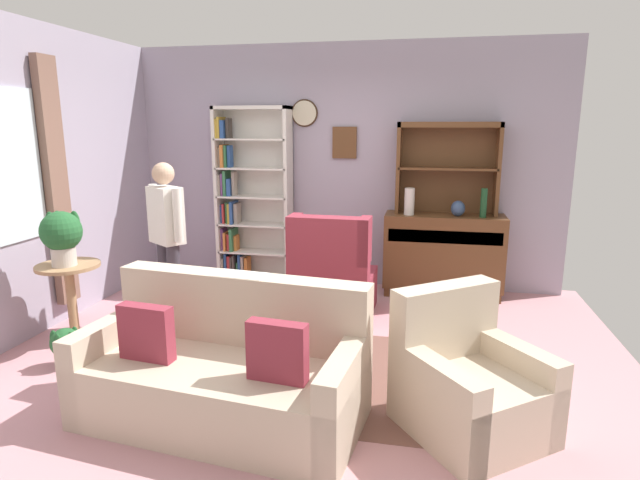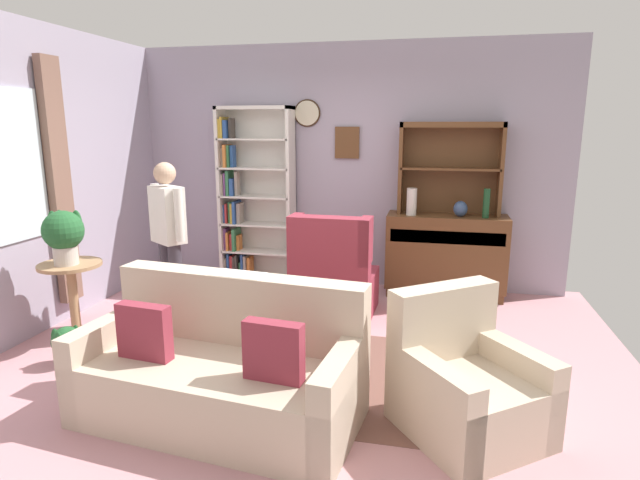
{
  "view_description": "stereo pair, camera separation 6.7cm",
  "coord_description": "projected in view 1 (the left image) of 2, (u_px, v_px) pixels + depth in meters",
  "views": [
    {
      "loc": [
        0.95,
        -3.92,
        1.89
      ],
      "look_at": [
        0.1,
        0.2,
        0.95
      ],
      "focal_mm": 29.04,
      "sensor_mm": 36.0,
      "label": 1
    },
    {
      "loc": [
        1.02,
        -3.9,
        1.89
      ],
      "look_at": [
        0.1,
        0.2,
        0.95
      ],
      "focal_mm": 29.04,
      "sensor_mm": 36.0,
      "label": 2
    }
  ],
  "objects": [
    {
      "name": "ground_plane",
      "position": [
        304.0,
        356.0,
        4.35
      ],
      "size": [
        5.4,
        4.6,
        0.02
      ],
      "primitive_type": "cube",
      "color": "#C68C93"
    },
    {
      "name": "armchair_floral",
      "position": [
        468.0,
        386.0,
        3.24
      ],
      "size": [
        1.07,
        1.08,
        0.88
      ],
      "color": "beige",
      "rests_on": "ground_plane"
    },
    {
      "name": "area_rug",
      "position": [
        320.0,
        373.0,
        4.02
      ],
      "size": [
        2.25,
        1.63,
        0.01
      ],
      "primitive_type": "cube",
      "color": "brown",
      "rests_on": "ground_plane"
    },
    {
      "name": "bookshelf",
      "position": [
        248.0,
        200.0,
        6.21
      ],
      "size": [
        0.9,
        0.3,
        2.1
      ],
      "color": "silver",
      "rests_on": "ground_plane"
    },
    {
      "name": "vase_round",
      "position": [
        458.0,
        208.0,
        5.58
      ],
      "size": [
        0.15,
        0.15,
        0.17
      ],
      "primitive_type": "ellipsoid",
      "color": "#33476B",
      "rests_on": "sideboard"
    },
    {
      "name": "wall_left",
      "position": [
        20.0,
        182.0,
        4.5
      ],
      "size": [
        0.16,
        4.2,
        2.8
      ],
      "color": "#A399AD",
      "rests_on": "ground_plane"
    },
    {
      "name": "person_reading",
      "position": [
        167.0,
        233.0,
        4.78
      ],
      "size": [
        0.47,
        0.36,
        1.56
      ],
      "color": "#38333D",
      "rests_on": "ground_plane"
    },
    {
      "name": "wall_back",
      "position": [
        345.0,
        167.0,
        6.08
      ],
      "size": [
        5.0,
        0.09,
        2.8
      ],
      "color": "#A399AD",
      "rests_on": "ground_plane"
    },
    {
      "name": "bottle_wine",
      "position": [
        484.0,
        203.0,
        5.5
      ],
      "size": [
        0.07,
        0.07,
        0.31
      ],
      "primitive_type": "cylinder",
      "color": "#194223",
      "rests_on": "sideboard"
    },
    {
      "name": "coffee_table",
      "position": [
        279.0,
        327.0,
        4.02
      ],
      "size": [
        0.8,
        0.5,
        0.42
      ],
      "color": "brown",
      "rests_on": "ground_plane"
    },
    {
      "name": "plant_stand",
      "position": [
        71.0,
        296.0,
        4.46
      ],
      "size": [
        0.52,
        0.52,
        0.73
      ],
      "color": "#A87F56",
      "rests_on": "ground_plane"
    },
    {
      "name": "book_stack",
      "position": [
        267.0,
        315.0,
        3.98
      ],
      "size": [
        0.2,
        0.15,
        0.07
      ],
      "color": "gray",
      "rests_on": "coffee_table"
    },
    {
      "name": "potted_plant_small",
      "position": [
        66.0,
        344.0,
        4.1
      ],
      "size": [
        0.23,
        0.23,
        0.32
      ],
      "color": "gray",
      "rests_on": "ground_plane"
    },
    {
      "name": "vase_tall",
      "position": [
        409.0,
        201.0,
        5.66
      ],
      "size": [
        0.11,
        0.11,
        0.3
      ],
      "primitive_type": "cylinder",
      "color": "beige",
      "rests_on": "sideboard"
    },
    {
      "name": "wingback_chair",
      "position": [
        333.0,
        279.0,
        5.15
      ],
      "size": [
        0.8,
        0.82,
        1.05
      ],
      "color": "maroon",
      "rests_on": "ground_plane"
    },
    {
      "name": "sideboard",
      "position": [
        443.0,
        251.0,
        5.78
      ],
      "size": [
        1.3,
        0.45,
        0.92
      ],
      "color": "brown",
      "rests_on": "ground_plane"
    },
    {
      "name": "couch_floral",
      "position": [
        225.0,
        372.0,
        3.37
      ],
      "size": [
        1.88,
        1.05,
        0.9
      ],
      "color": "beige",
      "rests_on": "ground_plane"
    },
    {
      "name": "sideboard_hutch",
      "position": [
        448.0,
        156.0,
        5.66
      ],
      "size": [
        1.1,
        0.26,
        1.0
      ],
      "color": "brown",
      "rests_on": "sideboard"
    },
    {
      "name": "potted_plant_large",
      "position": [
        61.0,
        234.0,
        4.3
      ],
      "size": [
        0.33,
        0.33,
        0.46
      ],
      "color": "beige",
      "rests_on": "plant_stand"
    }
  ]
}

